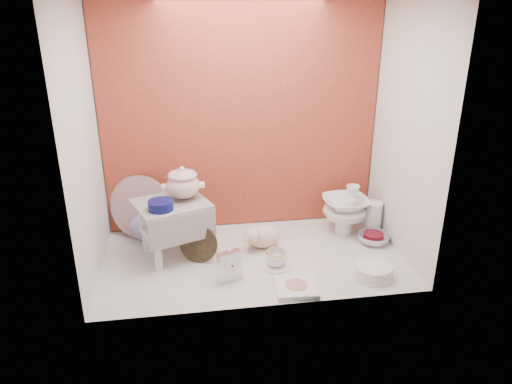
% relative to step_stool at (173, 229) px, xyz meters
% --- Properties ---
extents(ground, '(1.80, 1.80, 0.00)m').
position_rel_step_stool_xyz_m(ground, '(0.47, -0.11, -0.17)').
color(ground, silver).
rests_on(ground, ground).
extents(niche_shell, '(1.86, 1.03, 1.53)m').
position_rel_step_stool_xyz_m(niche_shell, '(0.47, 0.07, 0.76)').
color(niche_shell, '#AD3C2B').
rests_on(niche_shell, ground).
extents(step_stool, '(0.51, 0.47, 0.35)m').
position_rel_step_stool_xyz_m(step_stool, '(0.00, 0.00, 0.00)').
color(step_stool, silver).
rests_on(step_stool, ground).
extents(soup_tureen, '(0.30, 0.30, 0.20)m').
position_rel_step_stool_xyz_m(soup_tureen, '(0.08, 0.05, 0.28)').
color(soup_tureen, white).
rests_on(soup_tureen, step_stool).
extents(cobalt_bowl, '(0.18, 0.18, 0.05)m').
position_rel_step_stool_xyz_m(cobalt_bowl, '(-0.05, -0.10, 0.20)').
color(cobalt_bowl, '#0A104D').
rests_on(cobalt_bowl, step_stool).
extents(floral_platter, '(0.43, 0.25, 0.41)m').
position_rel_step_stool_xyz_m(floral_platter, '(-0.21, 0.28, 0.03)').
color(floral_platter, beige).
rests_on(floral_platter, ground).
extents(blue_white_vase, '(0.31, 0.31, 0.26)m').
position_rel_step_stool_xyz_m(blue_white_vase, '(-0.16, 0.25, -0.04)').
color(blue_white_vase, white).
rests_on(blue_white_vase, ground).
extents(lacquer_tray, '(0.24, 0.12, 0.23)m').
position_rel_step_stool_xyz_m(lacquer_tray, '(0.15, -0.11, -0.06)').
color(lacquer_tray, black).
rests_on(lacquer_tray, ground).
extents(mantel_clock, '(0.14, 0.09, 0.20)m').
position_rel_step_stool_xyz_m(mantel_clock, '(0.31, -0.34, -0.08)').
color(mantel_clock, silver).
rests_on(mantel_clock, ground).
extents(plush_pig, '(0.29, 0.22, 0.15)m').
position_rel_step_stool_xyz_m(plush_pig, '(0.56, 0.01, -0.10)').
color(plush_pig, beige).
rests_on(plush_pig, ground).
extents(teacup_saucer, '(0.22, 0.22, 0.01)m').
position_rel_step_stool_xyz_m(teacup_saucer, '(0.59, -0.24, -0.17)').
color(teacup_saucer, white).
rests_on(teacup_saucer, ground).
extents(gold_rim_teacup, '(0.14, 0.14, 0.09)m').
position_rel_step_stool_xyz_m(gold_rim_teacup, '(0.59, -0.24, -0.12)').
color(gold_rim_teacup, white).
rests_on(gold_rim_teacup, teacup_saucer).
extents(lattice_dish, '(0.23, 0.23, 0.03)m').
position_rel_step_stool_xyz_m(lattice_dish, '(0.65, -0.49, -0.16)').
color(lattice_dish, white).
rests_on(lattice_dish, ground).
extents(dinner_plate_stack, '(0.23, 0.23, 0.07)m').
position_rel_step_stool_xyz_m(dinner_plate_stack, '(1.11, -0.43, -0.14)').
color(dinner_plate_stack, white).
rests_on(dinner_plate_stack, ground).
extents(crystal_bowl, '(0.21, 0.21, 0.06)m').
position_rel_step_stool_xyz_m(crystal_bowl, '(1.26, -0.04, -0.14)').
color(crystal_bowl, silver).
rests_on(crystal_bowl, ground).
extents(clear_glass_vase, '(0.13, 0.13, 0.22)m').
position_rel_step_stool_xyz_m(clear_glass_vase, '(1.31, 0.09, -0.06)').
color(clear_glass_vase, silver).
rests_on(clear_glass_vase, ground).
extents(porcelain_tower, '(0.39, 0.39, 0.34)m').
position_rel_step_stool_xyz_m(porcelain_tower, '(1.12, 0.14, -0.01)').
color(porcelain_tower, white).
rests_on(porcelain_tower, ground).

